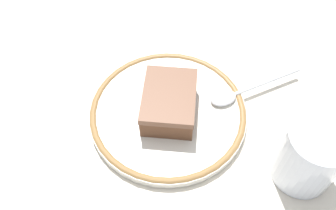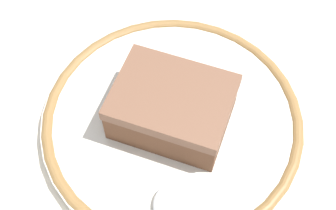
# 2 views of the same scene
# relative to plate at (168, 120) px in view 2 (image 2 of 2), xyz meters

# --- Properties ---
(ground_plane) EXTENTS (2.40, 2.40, 0.00)m
(ground_plane) POSITION_rel_plate_xyz_m (0.01, 0.00, -0.01)
(ground_plane) COLOR #B7B2A8
(placemat) EXTENTS (0.48, 0.37, 0.00)m
(placemat) POSITION_rel_plate_xyz_m (0.01, 0.00, -0.01)
(placemat) COLOR beige
(placemat) RESTS_ON ground_plane
(plate) EXTENTS (0.23, 0.23, 0.01)m
(plate) POSITION_rel_plate_xyz_m (0.00, 0.00, 0.00)
(plate) COLOR silver
(plate) RESTS_ON placemat
(cake_slice) EXTENTS (0.08, 0.10, 0.04)m
(cake_slice) POSITION_rel_plate_xyz_m (0.00, 0.01, 0.03)
(cake_slice) COLOR brown
(cake_slice) RESTS_ON plate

